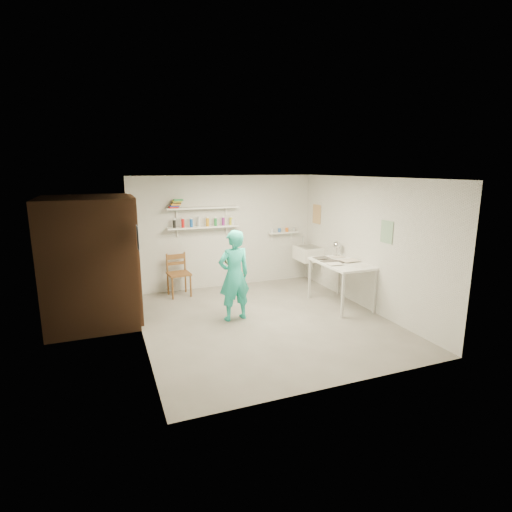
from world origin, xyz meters
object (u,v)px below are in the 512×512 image
object	(u,v)px
man	(234,276)
desk_lamp	(337,245)
belfast_sink	(308,253)
wooden_chair	(179,274)
wall_clock	(232,258)
work_table	(341,284)

from	to	relation	value
man	desk_lamp	size ratio (longest dim) A/B	9.94
belfast_sink	wooden_chair	world-z (taller)	wooden_chair
wall_clock	wooden_chair	distance (m)	1.67
belfast_sink	work_table	size ratio (longest dim) A/B	0.48
belfast_sink	desk_lamp	distance (m)	1.05
man	work_table	world-z (taller)	man
man	wall_clock	xyz separation A→B (m)	(0.03, 0.22, 0.26)
desk_lamp	man	bearing A→B (deg)	-168.61
man	wooden_chair	size ratio (longest dim) A/B	1.68
belfast_sink	man	size ratio (longest dim) A/B	0.39
wall_clock	work_table	xyz separation A→B (m)	(2.06, -0.26, -0.62)
wall_clock	work_table	distance (m)	2.17
wooden_chair	man	bearing A→B (deg)	-74.11
work_table	desk_lamp	world-z (taller)	desk_lamp
belfast_sink	wooden_chair	xyz separation A→B (m)	(-2.84, 0.19, -0.24)
work_table	wall_clock	bearing A→B (deg)	172.91
wall_clock	work_table	bearing A→B (deg)	-14.94
wooden_chair	work_table	xyz separation A→B (m)	(2.73, -1.67, -0.04)
belfast_sink	man	bearing A→B (deg)	-146.76
work_table	man	bearing A→B (deg)	178.95
man	wall_clock	distance (m)	0.34
wooden_chair	work_table	distance (m)	3.20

